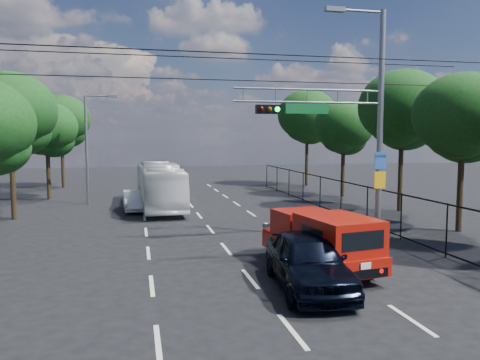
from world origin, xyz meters
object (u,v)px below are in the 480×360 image
object	(u,v)px
white_bus	(160,185)
white_van	(135,200)
signal_mast	(353,116)
navy_hatchback	(308,261)
red_pickup	(321,239)

from	to	relation	value
white_bus	white_van	bearing A→B (deg)	-149.91
signal_mast	navy_hatchback	bearing A→B (deg)	-126.51
white_bus	white_van	distance (m)	1.94
signal_mast	white_van	size ratio (longest dim) A/B	2.55
red_pickup	navy_hatchback	distance (m)	2.07
red_pickup	white_van	distance (m)	15.26
navy_hatchback	white_van	distance (m)	16.52
signal_mast	white_bus	world-z (taller)	signal_mast
navy_hatchback	signal_mast	bearing A→B (deg)	59.20
white_bus	white_van	xyz separation A→B (m)	(-1.51, -0.94, -0.77)
red_pickup	navy_hatchback	bearing A→B (deg)	-122.14
red_pickup	white_van	size ratio (longest dim) A/B	1.45
red_pickup	navy_hatchback	xyz separation A→B (m)	(-1.10, -1.75, -0.21)
red_pickup	white_bus	world-z (taller)	white_bus
white_bus	signal_mast	bearing A→B (deg)	-59.45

